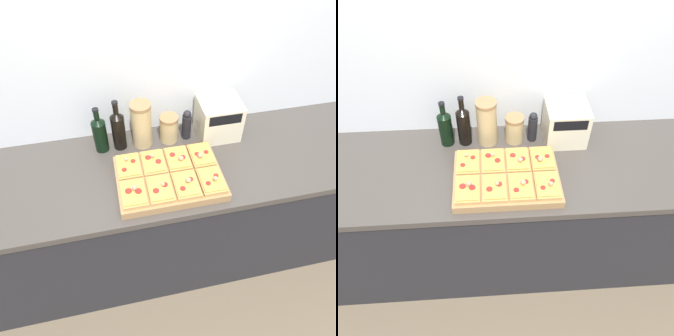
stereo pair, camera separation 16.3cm
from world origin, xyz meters
The scene contains 18 objects.
ground_plane centered at (0.00, 0.00, 0.00)m, with size 12.00×12.00×0.00m, color brown.
wall_back centered at (0.00, 0.67, 1.25)m, with size 6.00×0.06×2.50m.
kitchen_counter centered at (0.00, 0.32, 0.47)m, with size 2.63×0.67×0.93m.
cutting_board centered at (-0.03, 0.21, 0.96)m, with size 0.53×0.37×0.04m, color #A37A4C.
pizza_slice_back_left centered at (-0.22, 0.30, 0.99)m, with size 0.12×0.17×0.05m.
pizza_slice_back_midleft centered at (-0.09, 0.30, 0.99)m, with size 0.12×0.17×0.05m.
pizza_slice_back_midright centered at (0.04, 0.30, 0.99)m, with size 0.12×0.17×0.05m.
pizza_slice_back_right centered at (0.16, 0.30, 0.99)m, with size 0.12×0.17×0.06m.
pizza_slice_front_left centered at (-0.22, 0.12, 0.99)m, with size 0.12×0.17×0.05m.
pizza_slice_front_midleft centered at (-0.09, 0.12, 0.99)m, with size 0.12×0.17×0.05m.
pizza_slice_front_midright centered at (0.04, 0.12, 0.99)m, with size 0.12×0.17×0.06m.
pizza_slice_front_right centered at (0.16, 0.12, 0.99)m, with size 0.12×0.17×0.05m.
olive_oil_bottle centered at (-0.34, 0.52, 1.05)m, with size 0.08×0.08×0.27m.
wine_bottle centered at (-0.24, 0.52, 1.06)m, with size 0.07×0.07×0.30m.
grain_jar_tall centered at (-0.11, 0.52, 1.07)m, with size 0.11×0.11×0.27m.
grain_jar_short centered at (0.04, 0.52, 1.02)m, with size 0.10×0.10×0.16m.
pepper_mill centered at (0.14, 0.52, 1.03)m, with size 0.05×0.05×0.18m.
toaster_oven centered at (0.32, 0.51, 1.05)m, with size 0.25×0.21×0.22m.
Camera 2 is at (-0.10, -0.86, 2.20)m, focal length 35.00 mm.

